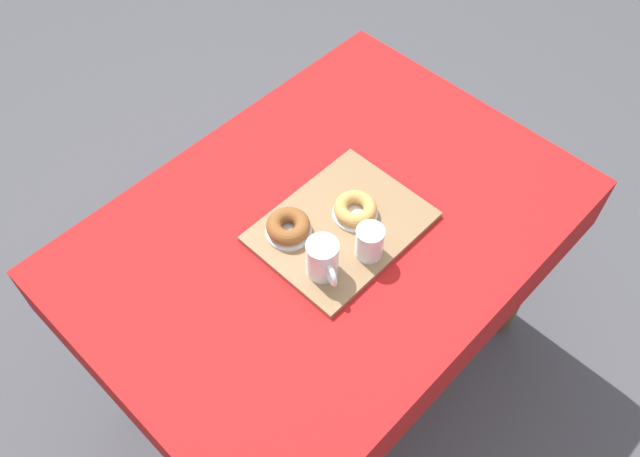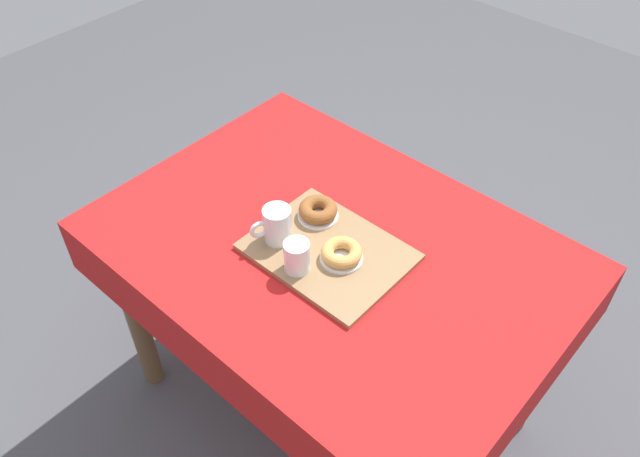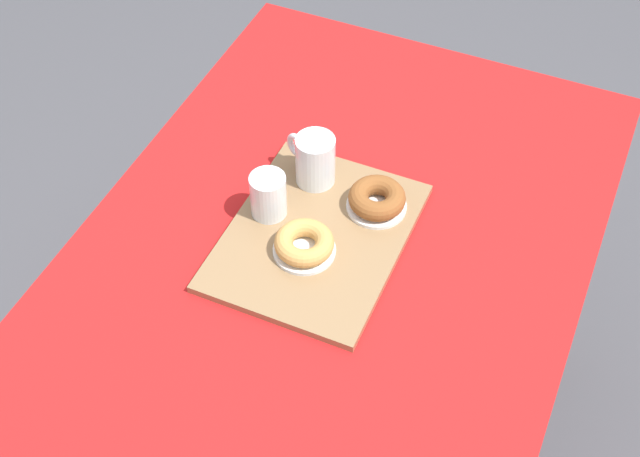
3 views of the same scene
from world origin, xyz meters
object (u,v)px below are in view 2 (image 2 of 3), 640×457
at_px(dining_table, 332,271).
at_px(sugar_donut_left, 318,210).
at_px(donut_plate_right, 341,258).
at_px(serving_tray, 328,252).
at_px(sugar_donut_right, 342,252).
at_px(tea_mug_left, 277,226).
at_px(donut_plate_left, 318,216).
at_px(water_glass_near, 298,258).

xyz_separation_m(dining_table, sugar_donut_left, (0.09, -0.04, 0.14)).
xyz_separation_m(sugar_donut_left, donut_plate_right, (-0.15, 0.08, -0.02)).
height_order(serving_tray, sugar_donut_right, sugar_donut_right).
distance_m(dining_table, tea_mug_left, 0.22).
bearing_deg(sugar_donut_left, dining_table, 154.26).
height_order(serving_tray, donut_plate_left, donut_plate_left).
height_order(water_glass_near, sugar_donut_left, water_glass_near).
height_order(dining_table, water_glass_near, water_glass_near).
relative_size(dining_table, sugar_donut_left, 11.69).
relative_size(donut_plate_right, sugar_donut_right, 1.06).
bearing_deg(tea_mug_left, sugar_donut_right, -161.90).
xyz_separation_m(serving_tray, donut_plate_right, (-0.05, 0.00, 0.01)).
bearing_deg(donut_plate_left, sugar_donut_left, -90.00).
xyz_separation_m(dining_table, donut_plate_right, (-0.06, 0.03, 0.12)).
bearing_deg(dining_table, donut_plate_right, 150.28).
bearing_deg(donut_plate_right, water_glass_near, 59.40).
relative_size(donut_plate_left, donut_plate_right, 1.00).
xyz_separation_m(donut_plate_left, sugar_donut_right, (-0.15, 0.08, 0.02)).
bearing_deg(donut_plate_right, serving_tray, -2.61).
distance_m(serving_tray, sugar_donut_right, 0.06).
bearing_deg(tea_mug_left, serving_tray, -155.18).
relative_size(serving_tray, donut_plate_right, 3.57).
relative_size(tea_mug_left, water_glass_near, 1.27).
distance_m(dining_table, water_glass_near, 0.20).
distance_m(serving_tray, donut_plate_right, 0.05).
xyz_separation_m(tea_mug_left, water_glass_near, (-0.11, 0.04, -0.01)).
relative_size(sugar_donut_left, donut_plate_right, 0.95).
bearing_deg(dining_table, tea_mug_left, 39.51).
xyz_separation_m(tea_mug_left, sugar_donut_right, (-0.17, -0.06, -0.02)).
bearing_deg(sugar_donut_left, tea_mug_left, 80.36).
bearing_deg(tea_mug_left, donut_plate_right, -161.90).
relative_size(serving_tray, sugar_donut_left, 3.77).
distance_m(dining_table, sugar_donut_right, 0.16).
height_order(donut_plate_left, donut_plate_right, same).
relative_size(sugar_donut_left, sugar_donut_right, 1.00).
height_order(serving_tray, water_glass_near, water_glass_near).
bearing_deg(sugar_donut_right, donut_plate_right, 45.00).
xyz_separation_m(donut_plate_right, sugar_donut_right, (-0.00, -0.00, 0.02)).
relative_size(donut_plate_left, sugar_donut_right, 1.06).
bearing_deg(tea_mug_left, dining_table, -140.49).
distance_m(water_glass_near, donut_plate_right, 0.12).
xyz_separation_m(serving_tray, tea_mug_left, (0.13, 0.06, 0.05)).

